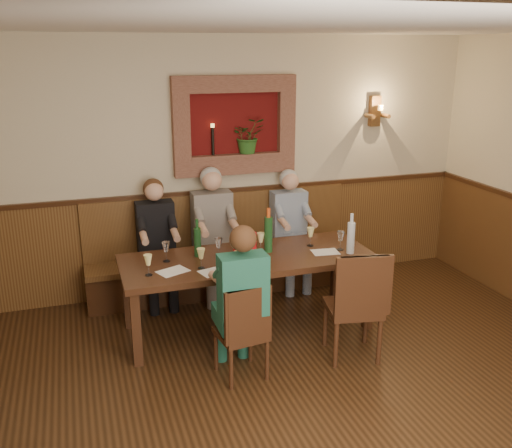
{
  "coord_description": "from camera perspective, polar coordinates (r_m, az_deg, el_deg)",
  "views": [
    {
      "loc": [
        -1.51,
        -3.03,
        2.65
      ],
      "look_at": [
        0.1,
        1.9,
        1.05
      ],
      "focal_mm": 40.0,
      "sensor_mm": 36.0,
      "label": 1
    }
  ],
  "objects": [
    {
      "name": "wine_glass_2",
      "position": [
        5.4,
        -3.76,
        -2.39
      ],
      "size": [
        0.08,
        0.08,
        0.19
      ],
      "primitive_type": null,
      "color": "white",
      "rests_on": "dining_table"
    },
    {
      "name": "ground_plane",
      "position": [
        4.3,
        7.07,
        -21.09
      ],
      "size": [
        6.0,
        6.0,
        0.0
      ],
      "primitive_type": "plane",
      "color": "black",
      "rests_on": "ground"
    },
    {
      "name": "wine_glass_4",
      "position": [
        5.06,
        -10.72,
        -4.06
      ],
      "size": [
        0.08,
        0.08,
        0.19
      ],
      "primitive_type": null,
      "color": "#F2E890",
      "rests_on": "dining_table"
    },
    {
      "name": "wine_bottle_green_a",
      "position": [
        5.52,
        1.25,
        -0.97
      ],
      "size": [
        0.1,
        0.1,
        0.44
      ],
      "rotation": [
        0.0,
        0.0,
        0.38
      ],
      "color": "#19471E",
      "rests_on": "dining_table"
    },
    {
      "name": "room_shell",
      "position": [
        3.47,
        8.21,
        4.26
      ],
      "size": [
        6.04,
        6.04,
        2.82
      ],
      "color": "beige",
      "rests_on": "ground"
    },
    {
      "name": "person_bench_left",
      "position": [
        6.14,
        -9.77,
        -3.02
      ],
      "size": [
        0.39,
        0.48,
        1.36
      ],
      "color": "black",
      "rests_on": "ground"
    },
    {
      "name": "dining_table",
      "position": [
        5.47,
        -0.83,
        -4.0
      ],
      "size": [
        2.4,
        0.9,
        0.75
      ],
      "color": "#361E10",
      "rests_on": "ground"
    },
    {
      "name": "tasting_sheet_d",
      "position": [
        5.1,
        -4.07,
        -4.75
      ],
      "size": [
        0.32,
        0.27,
        0.0
      ],
      "primitive_type": "cube",
      "rotation": [
        0.0,
        0.0,
        0.28
      ],
      "color": "white",
      "rests_on": "dining_table"
    },
    {
      "name": "bench",
      "position": [
        6.45,
        -3.32,
        -3.99
      ],
      "size": [
        3.0,
        0.45,
        1.11
      ],
      "color": "#381E0F",
      "rests_on": "ground"
    },
    {
      "name": "water_bottle",
      "position": [
        5.56,
        9.47,
        -1.29
      ],
      "size": [
        0.1,
        0.1,
        0.4
      ],
      "rotation": [
        0.0,
        0.0,
        0.34
      ],
      "color": "silver",
      "rests_on": "dining_table"
    },
    {
      "name": "tasting_sheet_c",
      "position": [
        5.6,
        6.94,
        -2.79
      ],
      "size": [
        0.28,
        0.21,
        0.0
      ],
      "primitive_type": "cube",
      "rotation": [
        0.0,
        0.0,
        -0.13
      ],
      "color": "white",
      "rests_on": "dining_table"
    },
    {
      "name": "person_bench_right",
      "position": [
        6.5,
        3.49,
        -1.62
      ],
      "size": [
        0.39,
        0.48,
        1.36
      ],
      "color": "navy",
      "rests_on": "ground"
    },
    {
      "name": "wine_glass_1",
      "position": [
        5.35,
        -8.98,
        -2.76
      ],
      "size": [
        0.08,
        0.08,
        0.19
      ],
      "primitive_type": null,
      "color": "white",
      "rests_on": "dining_table"
    },
    {
      "name": "wine_glass_5",
      "position": [
        5.65,
        8.45,
        -1.66
      ],
      "size": [
        0.08,
        0.08,
        0.19
      ],
      "primitive_type": null,
      "color": "white",
      "rests_on": "dining_table"
    },
    {
      "name": "person_chair_front",
      "position": [
        4.76,
        -1.59,
        -9.0
      ],
      "size": [
        0.39,
        0.48,
        1.35
      ],
      "color": "#194A59",
      "rests_on": "ground"
    },
    {
      "name": "wine_bottle_green_b",
      "position": [
        5.43,
        -5.87,
        -1.74
      ],
      "size": [
        0.09,
        0.09,
        0.37
      ],
      "rotation": [
        0.0,
        0.0,
        -0.38
      ],
      "color": "#19471E",
      "rests_on": "dining_table"
    },
    {
      "name": "chair_near_right",
      "position": [
        5.21,
        9.63,
        -9.99
      ],
      "size": [
        0.53,
        0.53,
        1.02
      ],
      "rotation": [
        0.0,
        0.0,
        -0.19
      ],
      "color": "#361E10",
      "rests_on": "ground"
    },
    {
      "name": "person_bench_mid",
      "position": [
        6.23,
        -4.17,
        -2.12
      ],
      "size": [
        0.43,
        0.52,
        1.44
      ],
      "color": "#534F4B",
      "rests_on": "ground"
    },
    {
      "name": "wine_glass_7",
      "position": [
        5.54,
        0.47,
        -1.84
      ],
      "size": [
        0.08,
        0.08,
        0.19
      ],
      "primitive_type": null,
      "color": "#F2E890",
      "rests_on": "dining_table"
    },
    {
      "name": "wall_niche",
      "position": [
        6.28,
        -1.75,
        9.43
      ],
      "size": [
        1.36,
        0.3,
        1.06
      ],
      "color": "#530C0B",
      "rests_on": "ground"
    },
    {
      "name": "chair_near_left",
      "position": [
        4.87,
        -1.42,
        -12.39
      ],
      "size": [
        0.43,
        0.43,
        0.86
      ],
      "rotation": [
        0.0,
        0.0,
        0.14
      ],
      "color": "#361E10",
      "rests_on": "ground"
    },
    {
      "name": "wainscoting",
      "position": [
        3.96,
        7.39,
        -14.41
      ],
      "size": [
        6.02,
        6.02,
        1.15
      ],
      "color": "#4E2E16",
      "rests_on": "ground"
    },
    {
      "name": "tasting_sheet_b",
      "position": [
        5.29,
        -1.15,
        -3.88
      ],
      "size": [
        0.39,
        0.34,
        0.0
      ],
      "primitive_type": "cube",
      "rotation": [
        0.0,
        0.0,
        -0.43
      ],
      "color": "white",
      "rests_on": "dining_table"
    },
    {
      "name": "wall_sconce",
      "position": [
        6.9,
        11.86,
        10.92
      ],
      "size": [
        0.25,
        0.2,
        0.35
      ],
      "color": "#4E2E16",
      "rests_on": "ground"
    },
    {
      "name": "wine_glass_6",
      "position": [
        5.73,
        5.47,
        -1.28
      ],
      "size": [
        0.08,
        0.08,
        0.19
      ],
      "primitive_type": null,
      "color": "#F2E890",
      "rests_on": "dining_table"
    },
    {
      "name": "wine_glass_3",
      "position": [
        5.15,
        -5.51,
        -3.46
      ],
      "size": [
        0.08,
        0.08,
        0.19
      ],
      "primitive_type": null,
      "color": "#F2E890",
      "rests_on": "dining_table"
    },
    {
      "name": "wine_glass_0",
      "position": [
        5.05,
        -1.79,
        -3.79
      ],
      "size": [
        0.08,
        0.08,
        0.19
      ],
      "primitive_type": null,
      "color": "#F2E890",
      "rests_on": "dining_table"
    },
    {
      "name": "tasting_sheet_a",
      "position": [
        5.14,
        -8.31,
        -4.69
      ],
      "size": [
        0.32,
        0.28,
        0.0
      ],
      "primitive_type": "cube",
      "rotation": [
        0.0,
        0.0,
        0.4
      ],
      "color": "white",
      "rests_on": "dining_table"
    },
    {
      "name": "spittoon_bucket",
      "position": [
        5.36,
        -1.13,
        -2.19
      ],
      "size": [
        0.27,
        0.27,
        0.25
      ],
      "primitive_type": "cylinder",
      "rotation": [
        0.0,
        0.0,
        -0.24
      ],
      "color": "red",
      "rests_on": "dining_table"
    }
  ]
}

